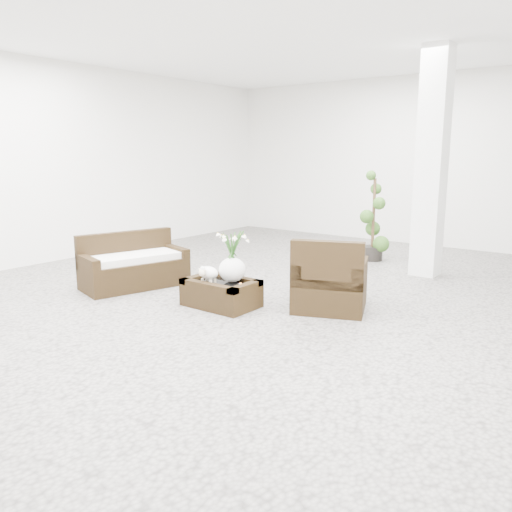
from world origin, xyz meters
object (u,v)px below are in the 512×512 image
Objects in this scene: coffee_table at (221,294)px; loveseat at (134,261)px; armchair at (330,273)px; topiary at (373,217)px.

coffee_table is 1.65m from loveseat.
topiary is at bearing -96.32° from armchair.
coffee_table is 0.98× the size of armchair.
topiary is (-0.85, 3.09, 0.33)m from armchair.
armchair is 0.63× the size of loveseat.
topiary reaches higher than loveseat.
topiary is (1.93, 3.86, 0.40)m from loveseat.
loveseat is 0.93× the size of topiary.
coffee_table is 0.57× the size of topiary.
armchair is 3.22m from topiary.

